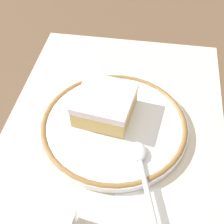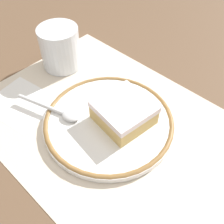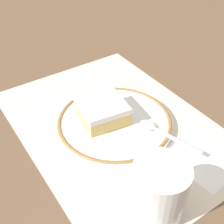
{
  "view_description": "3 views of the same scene",
  "coord_description": "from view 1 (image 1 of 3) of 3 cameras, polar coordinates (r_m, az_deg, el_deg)",
  "views": [
    {
      "loc": [
        -0.31,
        -0.05,
        0.38
      ],
      "look_at": [
        0.0,
        0.0,
        0.03
      ],
      "focal_mm": 51.99,
      "sensor_mm": 36.0,
      "label": 1
    },
    {
      "loc": [
        0.2,
        -0.2,
        0.35
      ],
      "look_at": [
        0.0,
        0.0,
        0.03
      ],
      "focal_mm": 42.12,
      "sensor_mm": 36.0,
      "label": 2
    },
    {
      "loc": [
        -0.36,
        0.25,
        0.39
      ],
      "look_at": [
        0.0,
        0.0,
        0.03
      ],
      "focal_mm": 48.41,
      "sensor_mm": 36.0,
      "label": 3
    }
  ],
  "objects": [
    {
      "name": "cake_slice",
      "position": [
        0.48,
        -1.25,
        1.35
      ],
      "size": [
        0.09,
        0.09,
        0.04
      ],
      "color": "#DBB76B",
      "rests_on": "plate"
    },
    {
      "name": "placemat",
      "position": [
        0.49,
        0.36,
        -2.86
      ],
      "size": [
        0.46,
        0.33,
        0.0
      ],
      "primitive_type": "cube",
      "color": "beige",
      "rests_on": "ground_plane"
    },
    {
      "name": "plate",
      "position": [
        0.49,
        -0.0,
        -1.89
      ],
      "size": [
        0.22,
        0.22,
        0.01
      ],
      "color": "white",
      "rests_on": "placemat"
    },
    {
      "name": "ground_plane",
      "position": [
        0.49,
        0.36,
        -2.92
      ],
      "size": [
        2.4,
        2.4,
        0.0
      ],
      "primitive_type": "plane",
      "color": "brown"
    },
    {
      "name": "spoon",
      "position": [
        0.43,
        5.25,
        -9.62
      ],
      "size": [
        0.13,
        0.05,
        0.01
      ],
      "color": "silver",
      "rests_on": "plate"
    }
  ]
}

